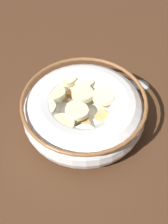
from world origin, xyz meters
TOP-DOWN VIEW (x-y plane):
  - ground_plane at (0.00, 0.00)cm, footprint 116.10×116.10cm
  - cereal_bowl at (0.01, -0.05)cm, footprint 19.82×19.82cm
  - spoon at (-12.75, 2.53)cm, footprint 5.32×12.47cm

SIDE VIEW (x-z plane):
  - ground_plane at x=0.00cm, z-range -2.00..0.00cm
  - spoon at x=-12.75cm, z-range -0.07..0.73cm
  - cereal_bowl at x=0.01cm, z-range 0.26..6.46cm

